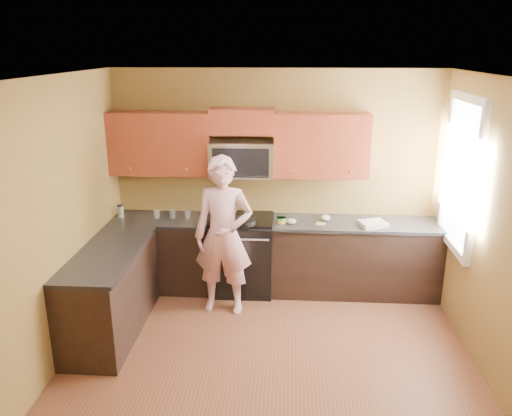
# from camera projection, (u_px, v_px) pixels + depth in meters

# --- Properties ---
(floor) EXTENTS (4.00, 4.00, 0.00)m
(floor) POSITION_uv_depth(u_px,v_px,m) (268.00, 369.00, 4.86)
(floor) COLOR brown
(floor) RESTS_ON ground
(ceiling) EXTENTS (4.00, 4.00, 0.00)m
(ceiling) POSITION_uv_depth(u_px,v_px,m) (270.00, 78.00, 4.04)
(ceiling) COLOR white
(ceiling) RESTS_ON ground
(wall_back) EXTENTS (4.00, 0.00, 4.00)m
(wall_back) POSITION_uv_depth(u_px,v_px,m) (276.00, 180.00, 6.35)
(wall_back) COLOR brown
(wall_back) RESTS_ON ground
(wall_front) EXTENTS (4.00, 0.00, 4.00)m
(wall_front) POSITION_uv_depth(u_px,v_px,m) (253.00, 380.00, 2.55)
(wall_front) COLOR brown
(wall_front) RESTS_ON ground
(wall_left) EXTENTS (0.00, 4.00, 4.00)m
(wall_left) POSITION_uv_depth(u_px,v_px,m) (47.00, 232.00, 4.58)
(wall_left) COLOR brown
(wall_left) RESTS_ON ground
(wall_right) EXTENTS (0.00, 4.00, 4.00)m
(wall_right) POSITION_uv_depth(u_px,v_px,m) (504.00, 243.00, 4.33)
(wall_right) COLOR brown
(wall_right) RESTS_ON ground
(cabinet_back_run) EXTENTS (4.00, 0.60, 0.88)m
(cabinet_back_run) POSITION_uv_depth(u_px,v_px,m) (274.00, 257.00, 6.34)
(cabinet_back_run) COLOR black
(cabinet_back_run) RESTS_ON floor
(cabinet_left_run) EXTENTS (0.60, 1.60, 0.88)m
(cabinet_left_run) POSITION_uv_depth(u_px,v_px,m) (111.00, 293.00, 5.40)
(cabinet_left_run) COLOR black
(cabinet_left_run) RESTS_ON floor
(countertop_back) EXTENTS (4.00, 0.62, 0.04)m
(countertop_back) POSITION_uv_depth(u_px,v_px,m) (274.00, 222.00, 6.20)
(countertop_back) COLOR black
(countertop_back) RESTS_ON cabinet_back_run
(countertop_left) EXTENTS (0.62, 1.60, 0.04)m
(countertop_left) POSITION_uv_depth(u_px,v_px,m) (108.00, 253.00, 5.26)
(countertop_left) COLOR black
(countertop_left) RESTS_ON cabinet_left_run
(stove) EXTENTS (0.76, 0.65, 0.95)m
(stove) POSITION_uv_depth(u_px,v_px,m) (242.00, 254.00, 6.33)
(stove) COLOR black
(stove) RESTS_ON floor
(microwave) EXTENTS (0.76, 0.40, 0.42)m
(microwave) POSITION_uv_depth(u_px,v_px,m) (242.00, 175.00, 6.16)
(microwave) COLOR silver
(microwave) RESTS_ON wall_back
(upper_cab_left) EXTENTS (1.22, 0.33, 0.75)m
(upper_cab_left) POSITION_uv_depth(u_px,v_px,m) (162.00, 174.00, 6.25)
(upper_cab_left) COLOR maroon
(upper_cab_left) RESTS_ON wall_back
(upper_cab_right) EXTENTS (1.12, 0.33, 0.75)m
(upper_cab_right) POSITION_uv_depth(u_px,v_px,m) (320.00, 176.00, 6.13)
(upper_cab_right) COLOR maroon
(upper_cab_right) RESTS_ON wall_back
(upper_cab_over_mw) EXTENTS (0.76, 0.33, 0.30)m
(upper_cab_over_mw) POSITION_uv_depth(u_px,v_px,m) (242.00, 121.00, 5.99)
(upper_cab_over_mw) COLOR maroon
(upper_cab_over_mw) RESTS_ON wall_back
(window) EXTENTS (0.06, 1.06, 1.66)m
(window) POSITION_uv_depth(u_px,v_px,m) (461.00, 174.00, 5.38)
(window) COLOR white
(window) RESTS_ON wall_right
(woman) EXTENTS (0.70, 0.49, 1.82)m
(woman) POSITION_uv_depth(u_px,v_px,m) (224.00, 236.00, 5.71)
(woman) COLOR pink
(woman) RESTS_ON floor
(frying_pan) EXTENTS (0.40, 0.56, 0.07)m
(frying_pan) POSITION_uv_depth(u_px,v_px,m) (244.00, 224.00, 5.98)
(frying_pan) COLOR black
(frying_pan) RESTS_ON stove
(butter_tub) EXTENTS (0.15, 0.15, 0.09)m
(butter_tub) POSITION_uv_depth(u_px,v_px,m) (281.00, 223.00, 6.11)
(butter_tub) COLOR yellow
(butter_tub) RESTS_ON countertop_back
(toast_slice) EXTENTS (0.13, 0.13, 0.01)m
(toast_slice) POSITION_uv_depth(u_px,v_px,m) (321.00, 224.00, 6.05)
(toast_slice) COLOR #B27F47
(toast_slice) RESTS_ON countertop_back
(napkin_a) EXTENTS (0.13, 0.14, 0.06)m
(napkin_a) POSITION_uv_depth(u_px,v_px,m) (292.00, 221.00, 6.07)
(napkin_a) COLOR silver
(napkin_a) RESTS_ON countertop_back
(napkin_b) EXTENTS (0.15, 0.16, 0.07)m
(napkin_b) POSITION_uv_depth(u_px,v_px,m) (326.00, 218.00, 6.18)
(napkin_b) COLOR silver
(napkin_b) RESTS_ON countertop_back
(dish_towel) EXTENTS (0.36, 0.32, 0.05)m
(dish_towel) POSITION_uv_depth(u_px,v_px,m) (373.00, 224.00, 6.00)
(dish_towel) COLOR white
(dish_towel) RESTS_ON countertop_back
(travel_mug) EXTENTS (0.08, 0.08, 0.16)m
(travel_mug) POSITION_uv_depth(u_px,v_px,m) (121.00, 217.00, 6.30)
(travel_mug) COLOR silver
(travel_mug) RESTS_ON countertop_back
(glass_a) EXTENTS (0.09, 0.09, 0.12)m
(glass_a) POSITION_uv_depth(u_px,v_px,m) (157.00, 213.00, 6.26)
(glass_a) COLOR silver
(glass_a) RESTS_ON countertop_back
(glass_b) EXTENTS (0.08, 0.08, 0.12)m
(glass_b) POSITION_uv_depth(u_px,v_px,m) (188.00, 214.00, 6.25)
(glass_b) COLOR silver
(glass_b) RESTS_ON countertop_back
(glass_c) EXTENTS (0.08, 0.08, 0.12)m
(glass_c) POSITION_uv_depth(u_px,v_px,m) (172.00, 213.00, 6.27)
(glass_c) COLOR silver
(glass_c) RESTS_ON countertop_back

